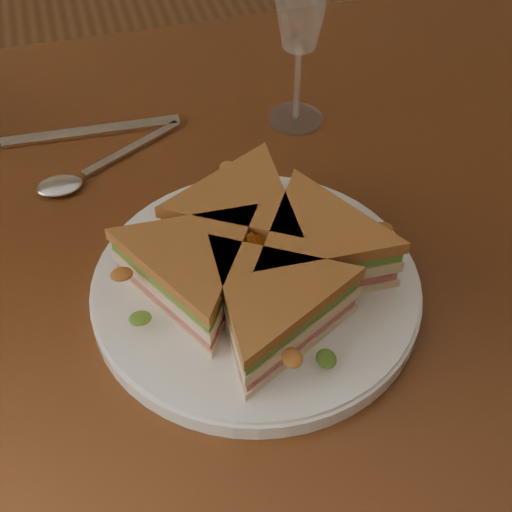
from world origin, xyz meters
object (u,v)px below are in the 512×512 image
at_px(spoon, 78,177).
at_px(wine_glass, 301,6).
at_px(knife, 79,134).
at_px(table, 195,294).
at_px(sandwich_wedges, 256,260).
at_px(plate, 256,288).

relative_size(spoon, wine_glass, 0.85).
bearing_deg(wine_glass, knife, 170.80).
xyz_separation_m(table, sandwich_wedges, (0.04, -0.10, 0.14)).
xyz_separation_m(table, knife, (-0.09, 0.18, 0.10)).
height_order(table, sandwich_wedges, sandwich_wedges).
bearing_deg(sandwich_wedges, table, 112.18).
distance_m(table, sandwich_wedges, 0.18).
height_order(table, knife, knife).
bearing_deg(spoon, knife, 54.66).
bearing_deg(table, knife, 115.51).
xyz_separation_m(knife, wine_glass, (0.25, -0.04, 0.14)).
relative_size(plate, sandwich_wedges, 1.10).
distance_m(plate, sandwich_wedges, 0.04).
bearing_deg(plate, knife, 114.36).
relative_size(sandwich_wedges, knife, 1.24).
xyz_separation_m(table, plate, (0.04, -0.10, 0.11)).
bearing_deg(spoon, wine_glass, -20.12).
xyz_separation_m(plate, sandwich_wedges, (-0.00, 0.00, 0.04)).
bearing_deg(plate, sandwich_wedges, 146.31).
distance_m(sandwich_wedges, wine_glass, 0.29).
xyz_separation_m(table, spoon, (-0.10, 0.10, 0.10)).
bearing_deg(plate, spoon, 123.87).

